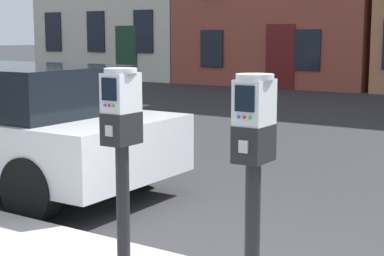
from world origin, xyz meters
name	(u,v)px	position (x,y,z in m)	size (l,w,h in m)	color
parking_meter_near_kerb	(122,135)	(-0.47, -0.35, 1.11)	(0.22, 0.25, 1.41)	black
parking_meter_twin_adjacent	(254,151)	(0.50, -0.35, 1.11)	(0.22, 0.25, 1.41)	black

